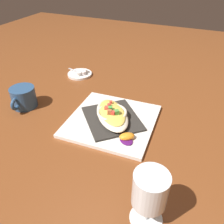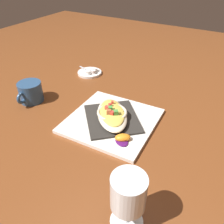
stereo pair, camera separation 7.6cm
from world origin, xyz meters
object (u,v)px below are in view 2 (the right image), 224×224
(creamer_saucer, at_px, (90,73))
(creamer_cup_2, at_px, (95,70))
(spoon, at_px, (89,70))
(creamer_cup_0, at_px, (88,72))
(square_plate, at_px, (112,121))
(gratin_dish, at_px, (112,114))
(stemmed_glass, at_px, (128,195))
(coffee_mug, at_px, (31,93))
(creamer_cup_1, at_px, (93,72))
(orange_garnish, at_px, (122,139))

(creamer_saucer, xyz_separation_m, creamer_cup_2, (0.02, -0.02, 0.01))
(spoon, bearing_deg, creamer_cup_0, -145.99)
(creamer_cup_0, bearing_deg, square_plate, -132.22)
(gratin_dish, bearing_deg, stemmed_glass, -144.42)
(spoon, xyz_separation_m, creamer_cup_2, (0.01, -0.03, 0.00))
(square_plate, xyz_separation_m, gratin_dish, (-0.00, 0.00, 0.03))
(coffee_mug, height_order, creamer_cup_1, coffee_mug)
(square_plate, relative_size, stemmed_glass, 2.01)
(gratin_dish, xyz_separation_m, coffee_mug, (-0.04, 0.34, 0.00))
(creamer_cup_2, bearing_deg, stemmed_glass, -140.77)
(creamer_cup_1, xyz_separation_m, creamer_cup_2, (0.02, 0.00, 0.00))
(square_plate, bearing_deg, creamer_cup_1, 44.36)
(orange_garnish, xyz_separation_m, creamer_cup_0, (0.32, 0.35, -0.00))
(stemmed_glass, height_order, creamer_cup_0, stemmed_glass)
(square_plate, bearing_deg, creamer_saucer, 46.27)
(creamer_cup_2, bearing_deg, spoon, 116.69)
(orange_garnish, relative_size, creamer_cup_0, 2.61)
(square_plate, xyz_separation_m, coffee_mug, (-0.04, 0.34, 0.03))
(orange_garnish, xyz_separation_m, spoon, (0.35, 0.37, -0.01))
(creamer_cup_0, xyz_separation_m, creamer_cup_1, (0.02, -0.01, 0.00))
(spoon, bearing_deg, creamer_saucer, -104.65)
(stemmed_glass, bearing_deg, spoon, 41.48)
(creamer_saucer, height_order, creamer_cup_2, creamer_cup_2)
(creamer_cup_2, bearing_deg, orange_garnish, -136.49)
(gratin_dish, bearing_deg, creamer_cup_2, 42.56)
(coffee_mug, height_order, stemmed_glass, stemmed_glass)
(creamer_saucer, height_order, creamer_cup_1, creamer_cup_1)
(creamer_saucer, bearing_deg, square_plate, -133.73)
(coffee_mug, bearing_deg, orange_garnish, -94.99)
(orange_garnish, xyz_separation_m, creamer_cup_1, (0.34, 0.34, -0.00))
(creamer_saucer, relative_size, creamer_cup_0, 4.69)
(gratin_dish, bearing_deg, creamer_cup_0, 47.77)
(creamer_cup_1, bearing_deg, square_plate, -135.64)
(spoon, height_order, creamer_cup_2, creamer_cup_2)
(gratin_dish, distance_m, creamer_cup_0, 0.37)
(creamer_cup_1, bearing_deg, stemmed_glass, -139.95)
(coffee_mug, distance_m, stemmed_glass, 0.60)
(orange_garnish, bearing_deg, square_plate, 46.77)
(square_plate, distance_m, spoon, 0.40)
(gratin_dish, distance_m, stemmed_glass, 0.36)
(stemmed_glass, bearing_deg, creamer_cup_0, 41.79)
(square_plate, height_order, creamer_cup_2, creamer_cup_2)
(gratin_dish, xyz_separation_m, creamer_cup_0, (0.25, 0.27, -0.02))
(gratin_dish, bearing_deg, square_plate, -3.65)
(stemmed_glass, bearing_deg, creamer_saucer, 41.19)
(coffee_mug, xyz_separation_m, stemmed_glass, (-0.25, -0.54, 0.06))
(square_plate, distance_m, creamer_cup_1, 0.37)
(creamer_cup_0, bearing_deg, creamer_cup_1, -40.44)
(spoon, bearing_deg, square_plate, -133.25)
(orange_garnish, relative_size, stemmed_glass, 0.45)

